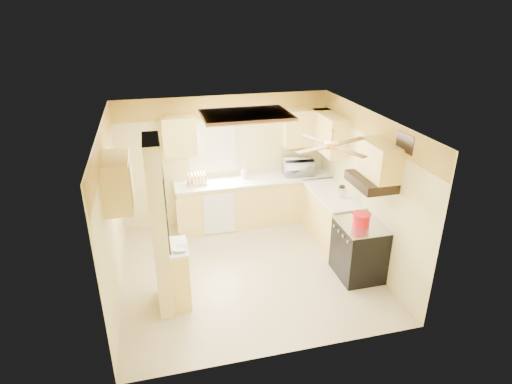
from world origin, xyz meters
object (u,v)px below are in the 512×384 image
object	(u,v)px
microwave	(299,167)
bowl	(180,249)
kettle	(342,192)
stove	(359,250)
dutch_oven	(361,219)

from	to	relation	value
microwave	bowl	xyz separation A→B (m)	(-2.50, -2.28, -0.13)
kettle	stove	bearing A→B (deg)	-95.43
stove	dutch_oven	size ratio (longest dim) A/B	3.25
microwave	bowl	distance (m)	3.38
dutch_oven	kettle	distance (m)	0.96
microwave	kettle	distance (m)	1.26
microwave	kettle	size ratio (longest dim) A/B	2.58
stove	microwave	bearing A→B (deg)	97.24
microwave	kettle	world-z (taller)	microwave
microwave	bowl	size ratio (longest dim) A/B	2.67
stove	kettle	world-z (taller)	kettle
stove	kettle	xyz separation A→B (m)	(0.09, 0.95, 0.58)
stove	microwave	world-z (taller)	microwave
stove	bowl	world-z (taller)	bowl
stove	bowl	distance (m)	2.82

